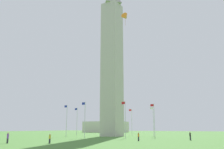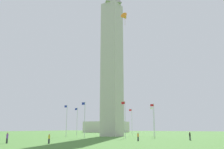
{
  "view_description": "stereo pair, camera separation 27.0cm",
  "coord_description": "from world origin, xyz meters",
  "px_view_note": "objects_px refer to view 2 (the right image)",
  "views": [
    {
      "loc": [
        -38.07,
        63.82,
        2.54
      ],
      "look_at": [
        0.0,
        0.0,
        19.31
      ],
      "focal_mm": 37.98,
      "sensor_mm": 36.0,
      "label": 1
    },
    {
      "loc": [
        -38.3,
        63.68,
        2.54
      ],
      "look_at": [
        0.0,
        0.0,
        19.31
      ],
      "focal_mm": 37.98,
      "sensor_mm": 36.0,
      "label": 2
    }
  ],
  "objects_px": {
    "flagpole_sw": "(153,120)",
    "flagpole_w": "(132,121)",
    "flagpole_n": "(77,120)",
    "person_purple_shirt": "(7,138)",
    "person_orange_shirt": "(138,137)",
    "flagpole_se": "(125,118)",
    "person_yellow_shirt": "(49,139)",
    "flagpole_s": "(154,119)",
    "flagpole_nw": "(103,121)",
    "obelisk_monument": "(112,58)",
    "distant_building": "(106,127)",
    "flagpole_ne": "(67,119)",
    "flagpole_e": "(85,118)",
    "kite_orange_delta": "(125,17)",
    "person_black_shirt": "(190,136)"
  },
  "relations": [
    {
      "from": "flagpole_ne",
      "to": "person_orange_shirt",
      "type": "xyz_separation_m",
      "value": [
        -27.45,
        9.48,
        -4.23
      ]
    },
    {
      "from": "flagpole_e",
      "to": "distant_building",
      "type": "height_order",
      "value": "flagpole_e"
    },
    {
      "from": "flagpole_nw",
      "to": "flagpole_se",
      "type": "bearing_deg",
      "value": 135.0
    },
    {
      "from": "flagpole_se",
      "to": "flagpole_nw",
      "type": "bearing_deg",
      "value": -45.0
    },
    {
      "from": "flagpole_ne",
      "to": "flagpole_se",
      "type": "distance_m",
      "value": 19.52
    },
    {
      "from": "flagpole_sw",
      "to": "flagpole_w",
      "type": "relative_size",
      "value": 1.0
    },
    {
      "from": "person_purple_shirt",
      "to": "kite_orange_delta",
      "type": "relative_size",
      "value": 0.59
    },
    {
      "from": "obelisk_monument",
      "to": "distant_building",
      "type": "bearing_deg",
      "value": -56.16
    },
    {
      "from": "flagpole_s",
      "to": "flagpole_nw",
      "type": "bearing_deg",
      "value": -22.5
    },
    {
      "from": "kite_orange_delta",
      "to": "flagpole_n",
      "type": "bearing_deg",
      "value": -32.69
    },
    {
      "from": "distant_building",
      "to": "flagpole_sw",
      "type": "bearing_deg",
      "value": 135.87
    },
    {
      "from": "flagpole_sw",
      "to": "flagpole_w",
      "type": "bearing_deg",
      "value": -22.5
    },
    {
      "from": "obelisk_monument",
      "to": "flagpole_se",
      "type": "bearing_deg",
      "value": 134.85
    },
    {
      "from": "flagpole_ne",
      "to": "flagpole_se",
      "type": "xyz_separation_m",
      "value": [
        -19.52,
        0.0,
        0.0
      ]
    },
    {
      "from": "flagpole_s",
      "to": "person_black_shirt",
      "type": "relative_size",
      "value": 5.43
    },
    {
      "from": "person_yellow_shirt",
      "to": "person_purple_shirt",
      "type": "distance_m",
      "value": 7.23
    },
    {
      "from": "person_purple_shirt",
      "to": "flagpole_e",
      "type": "bearing_deg",
      "value": 9.81
    },
    {
      "from": "flagpole_nw",
      "to": "obelisk_monument",
      "type": "bearing_deg",
      "value": 135.15
    },
    {
      "from": "flagpole_s",
      "to": "flagpole_n",
      "type": "bearing_deg",
      "value": -0.0
    },
    {
      "from": "flagpole_e",
      "to": "flagpole_nw",
      "type": "bearing_deg",
      "value": -67.5
    },
    {
      "from": "flagpole_nw",
      "to": "person_orange_shirt",
      "type": "relative_size",
      "value": 5.71
    },
    {
      "from": "flagpole_ne",
      "to": "distant_building",
      "type": "xyz_separation_m",
      "value": [
        26.97,
        -64.62,
        -2.01
      ]
    },
    {
      "from": "flagpole_se",
      "to": "person_yellow_shirt",
      "type": "bearing_deg",
      "value": 87.2
    },
    {
      "from": "flagpole_se",
      "to": "flagpole_ne",
      "type": "bearing_deg",
      "value": -0.0
    },
    {
      "from": "obelisk_monument",
      "to": "person_purple_shirt",
      "type": "distance_m",
      "value": 44.6
    },
    {
      "from": "flagpole_n",
      "to": "flagpole_sw",
      "type": "xyz_separation_m",
      "value": [
        -23.56,
        -9.76,
        0.0
      ]
    },
    {
      "from": "person_yellow_shirt",
      "to": "kite_orange_delta",
      "type": "height_order",
      "value": "kite_orange_delta"
    },
    {
      "from": "obelisk_monument",
      "to": "flagpole_ne",
      "type": "xyz_separation_m",
      "value": [
        9.81,
        9.76,
        -19.84
      ]
    },
    {
      "from": "obelisk_monument",
      "to": "kite_orange_delta",
      "type": "distance_m",
      "value": 23.47
    },
    {
      "from": "flagpole_se",
      "to": "distant_building",
      "type": "height_order",
      "value": "flagpole_se"
    },
    {
      "from": "person_black_shirt",
      "to": "person_orange_shirt",
      "type": "distance_m",
      "value": 11.35
    },
    {
      "from": "person_black_shirt",
      "to": "distant_building",
      "type": "bearing_deg",
      "value": -56.34
    },
    {
      "from": "flagpole_w",
      "to": "person_yellow_shirt",
      "type": "distance_m",
      "value": 49.09
    },
    {
      "from": "flagpole_nw",
      "to": "flagpole_n",
      "type": "bearing_deg",
      "value": 67.5
    },
    {
      "from": "kite_orange_delta",
      "to": "person_yellow_shirt",
      "type": "bearing_deg",
      "value": 69.65
    },
    {
      "from": "person_yellow_shirt",
      "to": "flagpole_ne",
      "type": "bearing_deg",
      "value": 53.75
    },
    {
      "from": "flagpole_se",
      "to": "person_yellow_shirt",
      "type": "relative_size",
      "value": 5.82
    },
    {
      "from": "kite_orange_delta",
      "to": "distant_building",
      "type": "height_order",
      "value": "kite_orange_delta"
    },
    {
      "from": "person_yellow_shirt",
      "to": "distant_building",
      "type": "bearing_deg",
      "value": 43.99
    },
    {
      "from": "flagpole_e",
      "to": "flagpole_w",
      "type": "distance_m",
      "value": 27.6
    },
    {
      "from": "flagpole_w",
      "to": "distant_building",
      "type": "xyz_separation_m",
      "value": [
        36.73,
        -41.06,
        -2.01
      ]
    },
    {
      "from": "flagpole_n",
      "to": "person_purple_shirt",
      "type": "xyz_separation_m",
      "value": [
        -15.87,
        37.55,
        -4.14
      ]
    },
    {
      "from": "flagpole_n",
      "to": "person_orange_shirt",
      "type": "bearing_deg",
      "value": 148.58
    },
    {
      "from": "flagpole_n",
      "to": "person_purple_shirt",
      "type": "height_order",
      "value": "flagpole_n"
    },
    {
      "from": "kite_orange_delta",
      "to": "flagpole_nw",
      "type": "bearing_deg",
      "value": -48.99
    },
    {
      "from": "flagpole_n",
      "to": "flagpole_e",
      "type": "bearing_deg",
      "value": 135.0
    },
    {
      "from": "flagpole_n",
      "to": "person_orange_shirt",
      "type": "height_order",
      "value": "flagpole_n"
    },
    {
      "from": "flagpole_s",
      "to": "kite_orange_delta",
      "type": "height_order",
      "value": "kite_orange_delta"
    },
    {
      "from": "flagpole_e",
      "to": "kite_orange_delta",
      "type": "height_order",
      "value": "kite_orange_delta"
    },
    {
      "from": "obelisk_monument",
      "to": "flagpole_w",
      "type": "bearing_deg",
      "value": -89.78
    }
  ]
}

